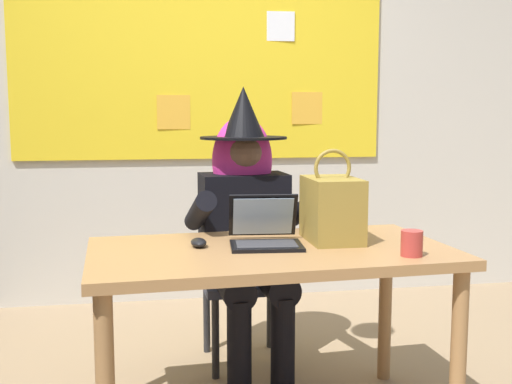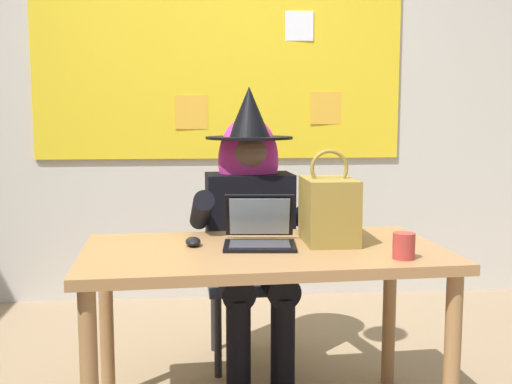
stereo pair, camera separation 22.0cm
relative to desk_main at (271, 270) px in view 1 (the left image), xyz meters
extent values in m
cube|color=beige|center=(-0.10, 1.85, 0.74)|extent=(5.32, 0.10, 2.76)
cube|color=yellow|center=(-0.10, 1.78, 0.91)|extent=(2.40, 0.02, 1.20)
cube|color=white|center=(0.42, 1.77, 1.18)|extent=(0.18, 0.01, 0.19)
cube|color=gold|center=(0.60, 1.77, 0.65)|extent=(0.21, 0.01, 0.21)
cube|color=gold|center=(-0.29, 1.77, 0.62)|extent=(0.21, 0.01, 0.22)
cube|color=#A37547|center=(0.00, 0.00, 0.07)|extent=(1.43, 0.83, 0.04)
cylinder|color=#A37547|center=(0.65, -0.28, -0.29)|extent=(0.06, 0.06, 0.69)
cylinder|color=#A37547|center=(-0.65, 0.28, -0.29)|extent=(0.06, 0.06, 0.69)
cylinder|color=#A37547|center=(0.62, 0.35, -0.29)|extent=(0.06, 0.06, 0.69)
cube|color=#2D3347|center=(0.00, 0.66, -0.22)|extent=(0.43, 0.43, 0.04)
cube|color=#2D3347|center=(-0.01, 0.85, 0.02)|extent=(0.38, 0.05, 0.45)
cylinder|color=#262628|center=(0.17, 0.49, -0.44)|extent=(0.04, 0.04, 0.39)
cylinder|color=#262628|center=(-0.17, 0.48, -0.44)|extent=(0.04, 0.04, 0.39)
cylinder|color=#262628|center=(0.16, 0.83, -0.44)|extent=(0.04, 0.04, 0.39)
cylinder|color=#262628|center=(-0.18, 0.82, -0.44)|extent=(0.04, 0.04, 0.39)
cylinder|color=black|center=(0.12, 0.31, -0.42)|extent=(0.11, 0.11, 0.43)
cylinder|color=black|center=(-0.08, 0.30, -0.42)|extent=(0.11, 0.11, 0.43)
cylinder|color=black|center=(0.11, 0.47, -0.17)|extent=(0.17, 0.43, 0.15)
cylinder|color=black|center=(-0.09, 0.46, -0.17)|extent=(0.17, 0.43, 0.15)
cube|color=black|center=(0.00, 0.68, 0.06)|extent=(0.43, 0.28, 0.52)
cylinder|color=black|center=(0.26, 0.46, 0.17)|extent=(0.11, 0.47, 0.24)
cylinder|color=black|center=(-0.24, 0.44, 0.17)|extent=(0.11, 0.47, 0.24)
sphere|color=brown|center=(0.00, 0.68, 0.42)|extent=(0.20, 0.20, 0.20)
ellipsoid|color=#D82D8C|center=(0.00, 0.71, 0.38)|extent=(0.31, 0.24, 0.44)
cylinder|color=black|center=(0.00, 0.68, 0.49)|extent=(0.42, 0.42, 0.01)
cone|color=black|center=(0.00, 0.68, 0.61)|extent=(0.21, 0.21, 0.25)
cube|color=black|center=(-0.02, 0.01, 0.10)|extent=(0.30, 0.23, 0.01)
cube|color=#333338|center=(-0.02, 0.01, 0.10)|extent=(0.25, 0.17, 0.00)
cube|color=black|center=(0.00, 0.16, 0.19)|extent=(0.29, 0.12, 0.18)
cube|color=#99B7E0|center=(0.00, 0.15, 0.19)|extent=(0.25, 0.11, 0.16)
ellipsoid|color=black|center=(-0.28, 0.07, 0.11)|extent=(0.07, 0.11, 0.03)
cube|color=olive|center=(0.27, 0.09, 0.22)|extent=(0.20, 0.30, 0.26)
torus|color=olive|center=(0.27, 0.09, 0.39)|extent=(0.16, 0.02, 0.16)
cylinder|color=#B23833|center=(0.48, -0.23, 0.14)|extent=(0.08, 0.08, 0.09)
camera|label=1|loc=(-0.47, -2.34, 0.61)|focal=43.87mm
camera|label=2|loc=(-0.25, -2.37, 0.61)|focal=43.87mm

